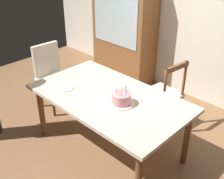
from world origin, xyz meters
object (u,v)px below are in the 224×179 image
Objects in this scene: chair_spindle_back at (163,95)px; china_cabinet at (124,25)px; plate_near_celebrant at (65,87)px; birthday_cake at (121,99)px; dining_table at (109,102)px; plate_far_side at (117,86)px; chair_upholstered at (51,73)px.

chair_spindle_back is 0.50× the size of china_cabinet.
plate_near_celebrant is 1.28m from chair_spindle_back.
plate_near_celebrant is (-0.70, -0.20, -0.05)m from birthday_cake.
plate_far_side is at bearing 111.24° from dining_table.
dining_table is 1.89× the size of chair_upholstered.
chair_spindle_back is (-0.04, 0.85, -0.33)m from birthday_cake.
china_cabinet is (-1.36, 0.73, 0.49)m from chair_spindle_back.
birthday_cake is (0.21, -0.03, 0.14)m from dining_table.
plate_near_celebrant is 0.23× the size of chair_upholstered.
chair_spindle_back reaches higher than plate_near_celebrant.
china_cabinet reaches higher than plate_far_side.
chair_spindle_back reaches higher than birthday_cake.
chair_upholstered reaches higher than plate_near_celebrant.
plate_near_celebrant is 0.61m from plate_far_side.
plate_near_celebrant and plate_far_side have the same top height.
china_cabinet reaches higher than birthday_cake.
birthday_cake reaches higher than plate_near_celebrant.
chair_upholstered is at bearing -153.47° from chair_spindle_back.
chair_upholstered is at bearing 175.04° from birthday_cake.
dining_table is 1.99m from china_cabinet.
dining_table is 0.87m from chair_spindle_back.
plate_near_celebrant is at bearing -22.84° from chair_upholstered.
chair_upholstered is at bearing 175.41° from dining_table.
dining_table is 0.26m from plate_far_side.
plate_far_side is at bearing -50.21° from china_cabinet.
birthday_cake is 1.27× the size of plate_far_side.
china_cabinet is at bearing 131.58° from birthday_cake.
china_cabinet is at bearing 129.79° from plate_far_side.
dining_table is at bearing -4.59° from chair_upholstered.
chair_upholstered is 1.52m from china_cabinet.
chair_spindle_back is at bearing -28.16° from china_cabinet.
chair_upholstered is at bearing -93.53° from china_cabinet.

